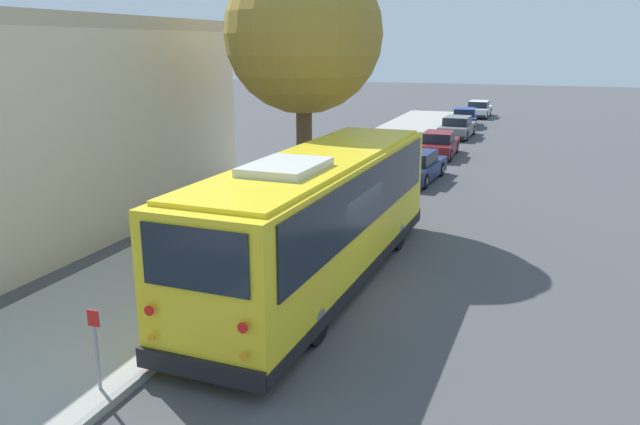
{
  "coord_description": "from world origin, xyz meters",
  "views": [
    {
      "loc": [
        -13.1,
        -4.16,
        5.71
      ],
      "look_at": [
        2.12,
        1.29,
        1.3
      ],
      "focal_mm": 35.0,
      "sensor_mm": 36.0,
      "label": 1
    }
  ],
  "objects_px": {
    "parked_sedan_blue": "(464,118)",
    "street_tree": "(305,23)",
    "parked_sedan_maroon": "(438,145)",
    "shuttle_bus": "(320,212)",
    "parked_sedan_white": "(479,109)",
    "parked_sedan_gray": "(457,128)",
    "sign_post_far": "(157,312)",
    "sign_post_near": "(96,349)",
    "fire_hydrant": "(346,188)",
    "parked_sedan_navy": "(416,167)"
  },
  "relations": [
    {
      "from": "parked_sedan_gray",
      "to": "parked_sedan_white",
      "type": "xyz_separation_m",
      "value": [
        11.8,
        -0.1,
        -0.02
      ]
    },
    {
      "from": "parked_sedan_blue",
      "to": "street_tree",
      "type": "distance_m",
      "value": 26.54
    },
    {
      "from": "sign_post_far",
      "to": "fire_hydrant",
      "type": "xyz_separation_m",
      "value": [
        12.15,
        0.07,
        -0.26
      ]
    },
    {
      "from": "parked_sedan_maroon",
      "to": "street_tree",
      "type": "height_order",
      "value": "street_tree"
    },
    {
      "from": "parked_sedan_gray",
      "to": "sign_post_near",
      "type": "relative_size",
      "value": 3.24
    },
    {
      "from": "parked_sedan_white",
      "to": "street_tree",
      "type": "height_order",
      "value": "street_tree"
    },
    {
      "from": "shuttle_bus",
      "to": "fire_hydrant",
      "type": "xyz_separation_m",
      "value": [
        7.75,
        1.77,
        -1.23
      ]
    },
    {
      "from": "shuttle_bus",
      "to": "parked_sedan_blue",
      "type": "relative_size",
      "value": 2.6
    },
    {
      "from": "parked_sedan_maroon",
      "to": "parked_sedan_gray",
      "type": "bearing_deg",
      "value": -0.62
    },
    {
      "from": "parked_sedan_maroon",
      "to": "street_tree",
      "type": "xyz_separation_m",
      "value": [
        -13.08,
        2.35,
        5.71
      ]
    },
    {
      "from": "street_tree",
      "to": "parked_sedan_blue",
      "type": "bearing_deg",
      "value": -4.63
    },
    {
      "from": "parked_sedan_white",
      "to": "sign_post_near",
      "type": "bearing_deg",
      "value": 178.76
    },
    {
      "from": "parked_sedan_white",
      "to": "sign_post_far",
      "type": "relative_size",
      "value": 3.22
    },
    {
      "from": "parked_sedan_navy",
      "to": "street_tree",
      "type": "relative_size",
      "value": 0.5
    },
    {
      "from": "street_tree",
      "to": "sign_post_far",
      "type": "xyz_separation_m",
      "value": [
        -10.05,
        -0.83,
        -5.49
      ]
    },
    {
      "from": "parked_sedan_maroon",
      "to": "street_tree",
      "type": "distance_m",
      "value": 14.46
    },
    {
      "from": "parked_sedan_maroon",
      "to": "parked_sedan_white",
      "type": "xyz_separation_m",
      "value": [
        19.04,
        -0.08,
        -0.01
      ]
    },
    {
      "from": "street_tree",
      "to": "sign_post_near",
      "type": "xyz_separation_m",
      "value": [
        -11.75,
        -0.83,
        -5.43
      ]
    },
    {
      "from": "parked_sedan_maroon",
      "to": "fire_hydrant",
      "type": "bearing_deg",
      "value": 171.03
    },
    {
      "from": "parked_sedan_navy",
      "to": "fire_hydrant",
      "type": "distance_m",
      "value": 4.97
    },
    {
      "from": "parked_sedan_maroon",
      "to": "sign_post_near",
      "type": "relative_size",
      "value": 3.05
    },
    {
      "from": "parked_sedan_white",
      "to": "street_tree",
      "type": "xyz_separation_m",
      "value": [
        -32.11,
        2.43,
        5.72
      ]
    },
    {
      "from": "parked_sedan_navy",
      "to": "parked_sedan_maroon",
      "type": "bearing_deg",
      "value": 5.5
    },
    {
      "from": "parked_sedan_blue",
      "to": "fire_hydrant",
      "type": "bearing_deg",
      "value": 172.04
    },
    {
      "from": "shuttle_bus",
      "to": "fire_hydrant",
      "type": "bearing_deg",
      "value": 14.82
    },
    {
      "from": "parked_sedan_blue",
      "to": "parked_sedan_navy",
      "type": "bearing_deg",
      "value": 176.31
    },
    {
      "from": "sign_post_near",
      "to": "parked_sedan_blue",
      "type": "bearing_deg",
      "value": -1.93
    },
    {
      "from": "fire_hydrant",
      "to": "street_tree",
      "type": "bearing_deg",
      "value": 160.21
    },
    {
      "from": "parked_sedan_navy",
      "to": "sign_post_near",
      "type": "relative_size",
      "value": 3.2
    },
    {
      "from": "shuttle_bus",
      "to": "sign_post_near",
      "type": "height_order",
      "value": "shuttle_bus"
    },
    {
      "from": "sign_post_near",
      "to": "parked_sedan_white",
      "type": "bearing_deg",
      "value": -2.1
    },
    {
      "from": "parked_sedan_gray",
      "to": "parked_sedan_blue",
      "type": "relative_size",
      "value": 1.07
    },
    {
      "from": "parked_sedan_navy",
      "to": "parked_sedan_gray",
      "type": "height_order",
      "value": "parked_sedan_gray"
    },
    {
      "from": "shuttle_bus",
      "to": "parked_sedan_white",
      "type": "height_order",
      "value": "shuttle_bus"
    },
    {
      "from": "parked_sedan_navy",
      "to": "sign_post_far",
      "type": "relative_size",
      "value": 3.41
    },
    {
      "from": "parked_sedan_blue",
      "to": "street_tree",
      "type": "relative_size",
      "value": 0.47
    },
    {
      "from": "sign_post_near",
      "to": "fire_hydrant",
      "type": "xyz_separation_m",
      "value": [
        13.85,
        0.07,
        -0.33
      ]
    },
    {
      "from": "shuttle_bus",
      "to": "parked_sedan_gray",
      "type": "bearing_deg",
      "value": 2.35
    },
    {
      "from": "parked_sedan_white",
      "to": "fire_hydrant",
      "type": "distance_m",
      "value": 30.06
    },
    {
      "from": "street_tree",
      "to": "parked_sedan_white",
      "type": "bearing_deg",
      "value": -4.33
    },
    {
      "from": "parked_sedan_navy",
      "to": "sign_post_near",
      "type": "bearing_deg",
      "value": 179.71
    },
    {
      "from": "sign_post_near",
      "to": "shuttle_bus",
      "type": "bearing_deg",
      "value": -15.61
    },
    {
      "from": "parked_sedan_blue",
      "to": "sign_post_far",
      "type": "xyz_separation_m",
      "value": [
        -35.88,
        1.26,
        0.22
      ]
    },
    {
      "from": "parked_sedan_blue",
      "to": "fire_hydrant",
      "type": "height_order",
      "value": "parked_sedan_blue"
    },
    {
      "from": "shuttle_bus",
      "to": "parked_sedan_navy",
      "type": "distance_m",
      "value": 12.49
    },
    {
      "from": "sign_post_near",
      "to": "fire_hydrant",
      "type": "bearing_deg",
      "value": 0.29
    },
    {
      "from": "parked_sedan_blue",
      "to": "street_tree",
      "type": "bearing_deg",
      "value": 170.63
    },
    {
      "from": "fire_hydrant",
      "to": "parked_sedan_gray",
      "type": "bearing_deg",
      "value": -4.96
    },
    {
      "from": "parked_sedan_gray",
      "to": "sign_post_near",
      "type": "xyz_separation_m",
      "value": [
        -32.07,
        1.51,
        0.28
      ]
    },
    {
      "from": "parked_sedan_navy",
      "to": "parked_sedan_white",
      "type": "distance_m",
      "value": 25.34
    }
  ]
}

